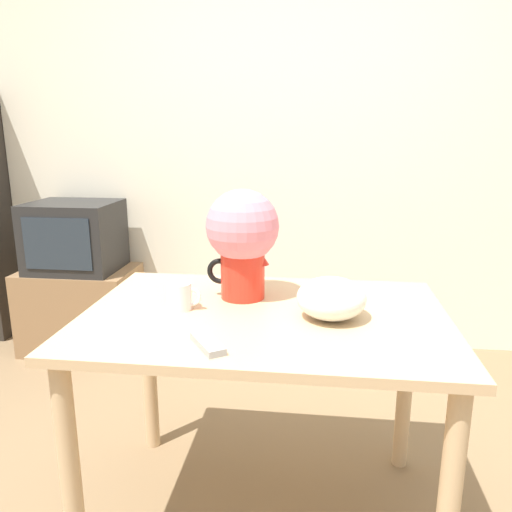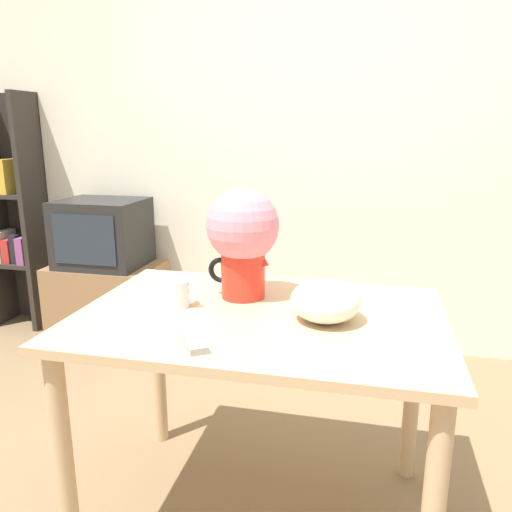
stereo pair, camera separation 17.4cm
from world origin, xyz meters
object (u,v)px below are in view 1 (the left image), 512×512
Objects in this scene: coffee_mug at (180,296)px; white_bowl at (331,298)px; flower_vase at (243,237)px; tv_set at (75,236)px.

white_bowl is at bearing -2.03° from coffee_mug.
flower_vase is 1.68m from tv_set.
white_bowl is at bearing -40.67° from tv_set.
tv_set reaches higher than coffee_mug.
tv_set is (-1.02, 1.29, -0.09)m from coffee_mug.
flower_vase is at bearing -43.25° from tv_set.
tv_set is at bearing 136.75° from flower_vase.
white_bowl is (0.50, -0.02, 0.02)m from coffee_mug.
tv_set reaches higher than white_bowl.
coffee_mug is at bearing -51.55° from tv_set.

